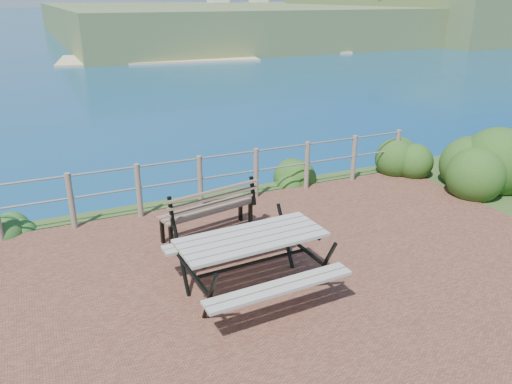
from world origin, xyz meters
TOP-DOWN VIEW (x-y plane):
  - ground at (0.00, 0.00)m, footprint 10.00×7.00m
  - ocean at (0.00, 200.00)m, footprint 1200.00×1200.00m
  - safety_railing at (0.00, 3.35)m, footprint 9.40×0.10m
  - distant_bay at (173.07, 202.61)m, footprint 290.00×232.36m
  - picnic_table at (-0.31, 0.28)m, footprint 1.98×1.69m
  - park_bench at (-0.27, 2.16)m, footprint 1.70×0.73m
  - shrub_right_front at (5.60, 2.01)m, footprint 1.53×1.53m
  - shrub_right_edge at (4.84, 3.41)m, footprint 1.02×1.02m
  - shrub_lip_west at (-3.37, 3.88)m, footprint 0.75×0.75m
  - shrub_lip_east at (2.16, 3.86)m, footprint 0.85×0.85m

SIDE VIEW (x-z plane):
  - distant_bay at x=173.07m, z-range -13.52..10.48m
  - ground at x=0.00m, z-range -0.06..0.06m
  - ocean at x=0.00m, z-range 0.00..0.00m
  - shrub_right_front at x=5.60m, z-range -1.08..1.08m
  - shrub_right_edge at x=4.84m, z-range -0.73..0.73m
  - shrub_lip_west at x=-3.37m, z-range -0.24..0.24m
  - shrub_lip_east at x=2.16m, z-range -0.31..0.31m
  - picnic_table at x=-0.31m, z-range 0.11..0.94m
  - safety_railing at x=0.00m, z-range 0.07..1.07m
  - park_bench at x=-0.27m, z-range 0.15..1.08m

